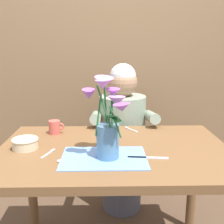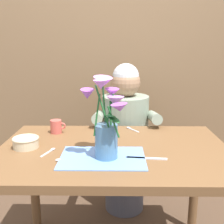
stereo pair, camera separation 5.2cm
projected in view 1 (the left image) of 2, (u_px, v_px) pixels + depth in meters
name	position (u px, v px, depth m)	size (l,w,h in m)	color
wood_panel_backdrop	(111.00, 46.00, 2.33)	(4.00, 0.10, 2.50)	brown
dining_table	(114.00, 165.00, 1.45)	(1.20, 0.80, 0.74)	brown
seated_person	(122.00, 140.00, 2.07)	(0.45, 0.47, 1.14)	#4C4C56
striped_placemat	(104.00, 158.00, 1.30)	(0.40, 0.28, 0.01)	#6B93D1
flower_vase	(108.00, 121.00, 1.26)	(0.22, 0.24, 0.38)	teal
ceramic_bowl	(25.00, 143.00, 1.41)	(0.14, 0.14, 0.06)	beige
dinner_knife	(148.00, 158.00, 1.30)	(0.19, 0.02, 0.01)	silver
tea_cup	(55.00, 127.00, 1.65)	(0.09, 0.07, 0.08)	#CC564C
spoon_0	(50.00, 152.00, 1.37)	(0.06, 0.12, 0.01)	silver
spoon_1	(64.00, 159.00, 1.28)	(0.09, 0.10, 0.01)	silver
spoon_2	(129.00, 129.00, 1.75)	(0.08, 0.11, 0.01)	silver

